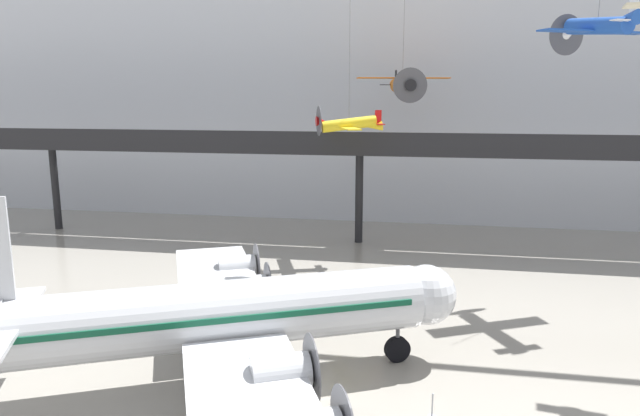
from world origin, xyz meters
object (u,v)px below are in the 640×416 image
at_px(airliner_silver_main, 213,316).
at_px(suspended_plane_blue_trainer, 597,26).
at_px(suspended_plane_yellow_lowwing, 349,124).
at_px(info_sign_pedestal, 339,401).
at_px(stanchion_barrier, 432,410).
at_px(suspended_plane_orange_highwing, 402,84).

height_order(airliner_silver_main, suspended_plane_blue_trainer, suspended_plane_blue_trainer).
height_order(suspended_plane_yellow_lowwing, info_sign_pedestal, suspended_plane_yellow_lowwing).
height_order(airliner_silver_main, stanchion_barrier, airliner_silver_main).
distance_m(suspended_plane_orange_highwing, suspended_plane_blue_trainer, 19.22).
bearing_deg(suspended_plane_orange_highwing, stanchion_barrier, -9.38).
bearing_deg(airliner_silver_main, stanchion_barrier, -30.99).
relative_size(suspended_plane_orange_highwing, stanchion_barrier, 10.13).
relative_size(airliner_silver_main, stanchion_barrier, 24.87).
relative_size(stanchion_barrier, info_sign_pedestal, 0.87).
distance_m(airliner_silver_main, stanchion_barrier, 10.34).
distance_m(airliner_silver_main, suspended_plane_orange_highwing, 32.82).
bearing_deg(airliner_silver_main, suspended_plane_orange_highwing, 51.74).
distance_m(suspended_plane_orange_highwing, stanchion_barrier, 34.24).
xyz_separation_m(suspended_plane_orange_highwing, suspended_plane_yellow_lowwing, (-3.79, -8.33, -3.26)).
distance_m(suspended_plane_blue_trainer, stanchion_barrier, 25.65).
distance_m(suspended_plane_yellow_lowwing, suspended_plane_blue_trainer, 18.33).
bearing_deg(stanchion_barrier, info_sign_pedestal, -176.82).
bearing_deg(info_sign_pedestal, suspended_plane_orange_highwing, 117.22).
bearing_deg(suspended_plane_blue_trainer, suspended_plane_orange_highwing, 14.00).
height_order(suspended_plane_yellow_lowwing, suspended_plane_blue_trainer, suspended_plane_blue_trainer).
relative_size(suspended_plane_yellow_lowwing, info_sign_pedestal, 10.65).
bearing_deg(info_sign_pedestal, stanchion_barrier, 32.51).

